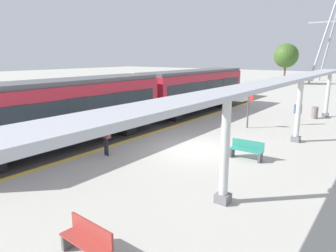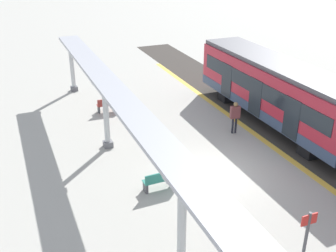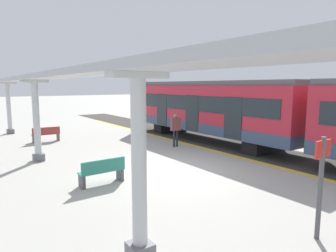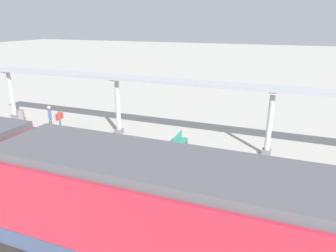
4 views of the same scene
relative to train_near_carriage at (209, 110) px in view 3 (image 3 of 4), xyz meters
The scene contains 12 objects.
ground_plane 7.04m from the train_near_carriage, 33.07° to the left, with size 176.00×176.00×0.00m, color #ABAAA0.
tactile_edge_strip 4.50m from the train_near_carriage, 64.47° to the left, with size 0.35×34.15×0.01m, color gold.
trackbed 4.13m from the train_near_carriage, 90.10° to the left, with size 3.20×46.15×0.01m, color #38332D.
train_near_carriage is the anchor object (origin of this frame).
canopy_pillar_nearest 13.33m from the train_near_carriage, 45.49° to the right, with size 1.10×0.44×3.47m.
canopy_pillar_second 9.37m from the train_near_carriage, ahead, with size 1.10×0.44×3.47m.
canopy_pillar_third 12.46m from the train_near_carriage, 41.42° to the left, with size 1.10×0.44×3.47m.
canopy_beam 10.19m from the train_near_carriage, 21.54° to the left, with size 1.20×27.19×0.16m, color #A8AAB2.
bench_near_end 9.58m from the train_near_carriage, 31.83° to the right, with size 1.52×0.52×0.86m.
bench_mid_platform 9.25m from the train_near_carriage, 25.09° to the left, with size 1.51×0.47×0.86m.
platform_info_sign 11.43m from the train_near_carriage, 58.83° to the left, with size 0.56×0.10×2.20m.
passenger_waiting_near_edge 2.86m from the train_near_carriage, ahead, with size 0.54×0.31×1.76m.
Camera 3 is at (6.19, 9.08, 3.23)m, focal length 31.53 mm.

